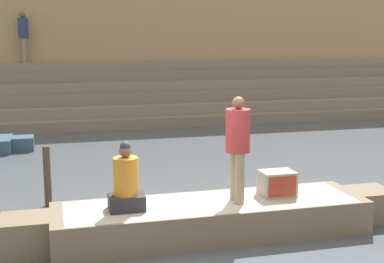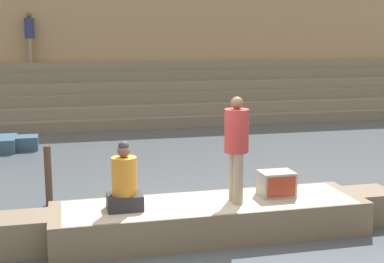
{
  "view_description": "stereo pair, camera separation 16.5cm",
  "coord_description": "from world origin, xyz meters",
  "px_view_note": "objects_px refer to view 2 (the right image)",
  "views": [
    {
      "loc": [
        -1.8,
        -7.52,
        3.02
      ],
      "look_at": [
        0.51,
        1.25,
        1.42
      ],
      "focal_mm": 50.0,
      "sensor_mm": 36.0,
      "label": 1
    },
    {
      "loc": [
        -1.64,
        -7.56,
        3.02
      ],
      "look_at": [
        0.51,
        1.25,
        1.42
      ],
      "focal_mm": 50.0,
      "sensor_mm": 36.0,
      "label": 2
    }
  ],
  "objects_px": {
    "person_standing": "(236,143)",
    "person_on_steps": "(30,34)",
    "rowboat_main": "(210,217)",
    "person_rowing": "(124,183)",
    "mooring_post": "(48,176)",
    "tv_set": "(276,184)"
  },
  "relations": [
    {
      "from": "person_standing",
      "to": "person_on_steps",
      "type": "bearing_deg",
      "value": 94.02
    },
    {
      "from": "rowboat_main",
      "to": "person_rowing",
      "type": "bearing_deg",
      "value": 179.99
    },
    {
      "from": "rowboat_main",
      "to": "mooring_post",
      "type": "xyz_separation_m",
      "value": [
        -2.46,
        2.11,
        0.28
      ]
    },
    {
      "from": "tv_set",
      "to": "mooring_post",
      "type": "xyz_separation_m",
      "value": [
        -3.57,
        2.03,
        -0.17
      ]
    },
    {
      "from": "person_rowing",
      "to": "tv_set",
      "type": "bearing_deg",
      "value": -1.03
    },
    {
      "from": "rowboat_main",
      "to": "mooring_post",
      "type": "height_order",
      "value": "mooring_post"
    },
    {
      "from": "rowboat_main",
      "to": "tv_set",
      "type": "xyz_separation_m",
      "value": [
        1.12,
        0.08,
        0.44
      ]
    },
    {
      "from": "person_standing",
      "to": "mooring_post",
      "type": "bearing_deg",
      "value": 130.83
    },
    {
      "from": "mooring_post",
      "to": "tv_set",
      "type": "bearing_deg",
      "value": -29.56
    },
    {
      "from": "tv_set",
      "to": "person_on_steps",
      "type": "xyz_separation_m",
      "value": [
        -4.31,
        12.66,
        2.43
      ]
    },
    {
      "from": "person_rowing",
      "to": "tv_set",
      "type": "height_order",
      "value": "person_rowing"
    },
    {
      "from": "person_standing",
      "to": "tv_set",
      "type": "distance_m",
      "value": 1.05
    },
    {
      "from": "rowboat_main",
      "to": "person_on_steps",
      "type": "xyz_separation_m",
      "value": [
        -3.19,
        12.74,
        2.87
      ]
    },
    {
      "from": "person_standing",
      "to": "person_on_steps",
      "type": "xyz_separation_m",
      "value": [
        -3.58,
        12.82,
        1.69
      ]
    },
    {
      "from": "rowboat_main",
      "to": "person_on_steps",
      "type": "relative_size",
      "value": 3.48
    },
    {
      "from": "mooring_post",
      "to": "rowboat_main",
      "type": "bearing_deg",
      "value": -40.66
    },
    {
      "from": "person_rowing",
      "to": "person_on_steps",
      "type": "distance_m",
      "value": 13.1
    },
    {
      "from": "rowboat_main",
      "to": "tv_set",
      "type": "relative_size",
      "value": 11.42
    },
    {
      "from": "person_on_steps",
      "to": "rowboat_main",
      "type": "bearing_deg",
      "value": 26.7
    },
    {
      "from": "person_standing",
      "to": "person_on_steps",
      "type": "distance_m",
      "value": 13.42
    },
    {
      "from": "tv_set",
      "to": "mooring_post",
      "type": "distance_m",
      "value": 4.11
    },
    {
      "from": "person_standing",
      "to": "tv_set",
      "type": "relative_size",
      "value": 3.0
    }
  ]
}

